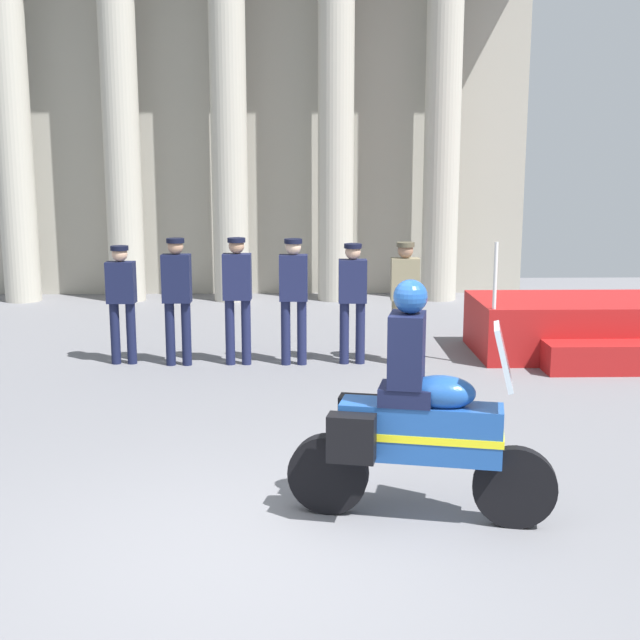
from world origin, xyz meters
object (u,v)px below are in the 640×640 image
officer_in_row_4 (353,293)px  officer_in_row_5 (405,293)px  reviewing_stand (585,328)px  officer_in_row_2 (237,290)px  officer_in_row_1 (177,291)px  officer_in_row_0 (121,295)px  motorcycle_with_rider (412,421)px  officer_in_row_3 (294,291)px

officer_in_row_4 → officer_in_row_5: officer_in_row_5 is taller
reviewing_stand → officer_in_row_2: 5.01m
officer_in_row_1 → officer_in_row_4: size_ratio=1.05×
officer_in_row_0 → motorcycle_with_rider: (3.29, -5.16, -0.17)m
officer_in_row_2 → reviewing_stand: bearing=-173.2°
reviewing_stand → officer_in_row_0: bearing=-176.6°
reviewing_stand → officer_in_row_1: (-5.76, -0.49, 0.64)m
officer_in_row_0 → officer_in_row_3: bearing=178.8°
officer_in_row_0 → officer_in_row_4: (3.15, -0.06, 0.02)m
officer_in_row_0 → motorcycle_with_rider: bearing=123.8°
officer_in_row_4 → officer_in_row_5: size_ratio=0.99×
officer_in_row_1 → motorcycle_with_rider: bearing=117.8°
reviewing_stand → officer_in_row_3: (-4.18, -0.50, 0.64)m
officer_in_row_1 → officer_in_row_3: 1.57m
officer_in_row_5 → officer_in_row_1: bearing=1.1°
officer_in_row_0 → officer_in_row_5: (3.85, -0.12, 0.03)m
officer_in_row_3 → officer_in_row_2: bearing=-0.6°
officer_in_row_3 → motorcycle_with_rider: bearing=101.9°
reviewing_stand → motorcycle_with_rider: size_ratio=1.52×
officer_in_row_1 → motorcycle_with_rider: (2.52, -5.06, -0.23)m
officer_in_row_1 → motorcycle_with_rider: 5.66m
officer_in_row_1 → officer_in_row_5: 3.08m
officer_in_row_2 → officer_in_row_4: officer_in_row_2 is taller
officer_in_row_0 → officer_in_row_3: 2.35m
officer_in_row_4 → officer_in_row_5: bearing=177.3°
officer_in_row_3 → officer_in_row_1: bearing=1.3°
officer_in_row_3 → motorcycle_with_rider: 5.15m
officer_in_row_1 → officer_in_row_2: officer_in_row_2 is taller
reviewing_stand → officer_in_row_2: officer_in_row_2 is taller
reviewing_stand → officer_in_row_4: 3.46m
officer_in_row_1 → officer_in_row_3: (1.57, -0.00, -0.00)m
reviewing_stand → officer_in_row_5: bearing=-169.3°
officer_in_row_3 → officer_in_row_5: bearing=-179.0°
officer_in_row_3 → reviewing_stand: bearing=-171.9°
reviewing_stand → motorcycle_with_rider: motorcycle_with_rider is taller
officer_in_row_3 → officer_in_row_4: (0.80, 0.04, -0.04)m
reviewing_stand → officer_in_row_4: (-3.38, -0.46, 0.59)m
motorcycle_with_rider → officer_in_row_2: bearing=120.9°
officer_in_row_0 → officer_in_row_5: 3.85m
officer_in_row_0 → officer_in_row_5: officer_in_row_5 is taller
officer_in_row_3 → officer_in_row_5: 1.51m
officer_in_row_4 → motorcycle_with_rider: 5.11m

